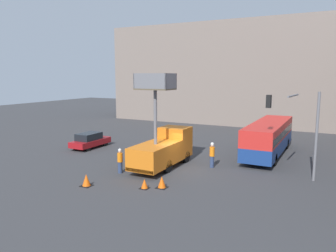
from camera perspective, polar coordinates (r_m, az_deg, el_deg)
name	(u,v)px	position (r m, az deg, el deg)	size (l,w,h in m)	color
ground_plane	(180,170)	(24.52, 2.06, -7.64)	(120.00, 120.00, 0.00)	#38383A
building_backdrop_far	(261,74)	(49.42, 15.85, 8.72)	(44.00, 10.00, 14.32)	gray
utility_truck	(163,147)	(24.95, -0.80, -3.66)	(2.56, 6.47, 7.08)	orange
city_bus	(269,136)	(30.04, 17.15, -1.63)	(2.52, 10.90, 2.90)	navy
traffic_light_pole	(298,120)	(23.48, 21.77, 0.98)	(3.44, 3.18, 5.91)	slate
road_worker_near_truck	(120,161)	(23.79, -8.35, -6.02)	(0.38, 0.38, 1.79)	navy
road_worker_directing	(212,155)	(25.12, 7.68, -4.99)	(0.38, 0.38, 1.94)	navy
traffic_cone_near_truck	(162,182)	(20.67, -1.08, -9.79)	(0.65, 0.65, 0.74)	black
traffic_cone_mid_road	(86,180)	(21.61, -14.03, -9.18)	(0.67, 0.67, 0.77)	black
traffic_cone_far_side	(144,184)	(20.62, -4.12, -10.04)	(0.54, 0.54, 0.62)	black
parked_car_curbside	(90,140)	(32.53, -13.44, -2.43)	(1.75, 4.21, 1.48)	maroon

